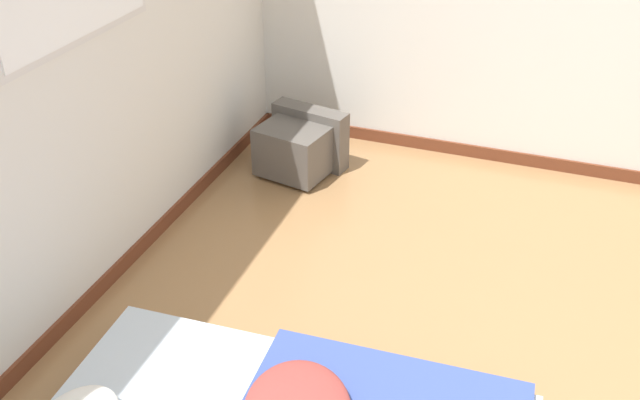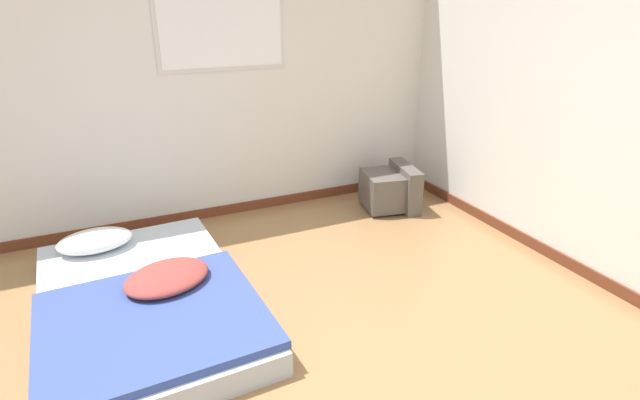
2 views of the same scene
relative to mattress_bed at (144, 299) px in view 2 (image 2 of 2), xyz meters
The scene contains 3 objects.
wall_back 1.85m from the mattress_bed, 73.69° to the left, with size 7.52×0.08×2.60m.
mattress_bed is the anchor object (origin of this frame).
crt_tv 2.48m from the mattress_bed, 19.30° to the left, with size 0.54×0.57×0.41m.
Camera 2 is at (-0.49, -1.83, 1.90)m, focal length 28.00 mm.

